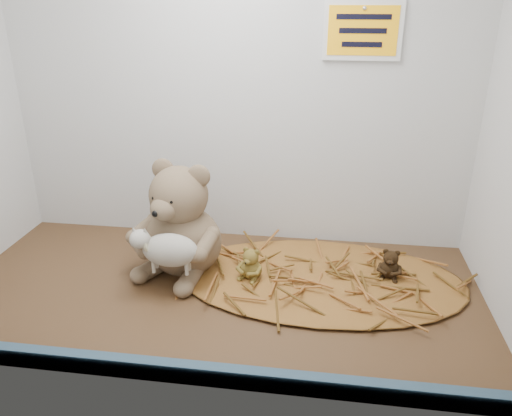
# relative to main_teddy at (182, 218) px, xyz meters

# --- Properties ---
(alcove_shell) EXTENTS (1.20, 0.60, 0.90)m
(alcove_shell) POSITION_rel_main_teddy_xyz_m (0.10, 0.01, 0.31)
(alcove_shell) COLOR #472D18
(alcove_shell) RESTS_ON ground
(front_rail) EXTENTS (1.19, 0.02, 0.04)m
(front_rail) POSITION_rel_main_teddy_xyz_m (0.10, -0.37, -0.12)
(front_rail) COLOR #344D64
(front_rail) RESTS_ON shelf_floor
(straw_bed) EXTENTS (0.68, 0.40, 0.01)m
(straw_bed) POSITION_rel_main_teddy_xyz_m (0.33, -0.01, -0.13)
(straw_bed) COLOR brown
(straw_bed) RESTS_ON shelf_floor
(main_teddy) EXTENTS (0.29, 0.30, 0.28)m
(main_teddy) POSITION_rel_main_teddy_xyz_m (0.00, 0.00, 0.00)
(main_teddy) COLOR #7C684C
(main_teddy) RESTS_ON shelf_floor
(toy_lamb) EXTENTS (0.16, 0.10, 0.11)m
(toy_lamb) POSITION_rel_main_teddy_xyz_m (0.00, -0.10, -0.03)
(toy_lamb) COLOR beige
(toy_lamb) RESTS_ON main_teddy
(mini_teddy_tan) EXTENTS (0.08, 0.08, 0.08)m
(mini_teddy_tan) POSITION_rel_main_teddy_xyz_m (0.17, -0.03, -0.09)
(mini_teddy_tan) COLOR olive
(mini_teddy_tan) RESTS_ON straw_bed
(mini_teddy_brown) EXTENTS (0.07, 0.07, 0.07)m
(mini_teddy_brown) POSITION_rel_main_teddy_xyz_m (0.49, 0.02, -0.09)
(mini_teddy_brown) COLOR black
(mini_teddy_brown) RESTS_ON straw_bed
(wall_sign) EXTENTS (0.16, 0.01, 0.11)m
(wall_sign) POSITION_rel_main_teddy_xyz_m (0.40, 0.21, 0.41)
(wall_sign) COLOR #FFAA0D
(wall_sign) RESTS_ON back_wall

